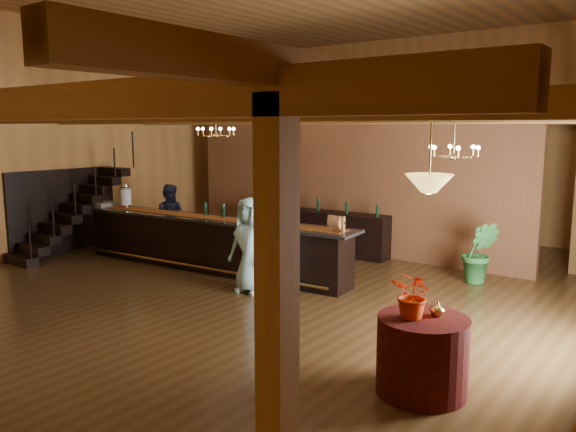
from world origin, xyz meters
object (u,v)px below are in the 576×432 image
Objects in this scene: round_table at (422,355)px; guest at (250,245)px; tasting_bar at (210,243)px; chandelier_right at (454,151)px; chandelier_left at (216,132)px; staff_second at (169,218)px; pendant_lamp at (429,183)px; raffle_drum at (336,222)px; beverage_dispenser at (126,196)px; floor_plant at (480,253)px; bartender at (259,232)px; backbar_shelf at (318,231)px.

round_table is 4.57m from guest.
tasting_bar is 8.51× the size of chandelier_right.
chandelier_left is 0.48× the size of staff_second.
raffle_drum is at bearing 136.34° from pendant_lamp.
chandelier_left is at bearing 54.57° from tasting_bar.
beverage_dispenser reaches higher than floor_plant.
bartender is at bearing 167.32° from raffle_drum.
chandelier_right is at bearing -34.56° from backbar_shelf.
guest is at bearing 156.01° from pendant_lamp.
bartender is at bearing -158.01° from floor_plant.
tasting_bar is 3.88× the size of guest.
bartender is (-5.14, 3.27, -1.62)m from pendant_lamp.
backbar_shelf is at bearing 129.36° from raffle_drum.
chandelier_left is (-0.77, -2.67, 2.41)m from backbar_shelf.
raffle_drum reaches higher than round_table.
backbar_shelf is 3.98× the size of pendant_lamp.
round_table is (2.89, -2.76, -0.86)m from raffle_drum.
tasting_bar is 5.49m from chandelier_right.
pendant_lamp is at bearing 128.01° from staff_second.
pendant_lamp is (5.91, -2.56, 1.83)m from tasting_bar.
pendant_lamp is (0.00, 0.00, 1.96)m from round_table.
raffle_drum is at bearing -54.76° from backbar_shelf.
chandelier_left reaches higher than tasting_bar.
round_table is at bearing 144.71° from bartender.
raffle_drum is at bearing 31.81° from guest.
round_table is 1.96m from pendant_lamp.
guest is (4.32, -0.55, -0.54)m from beverage_dispenser.
beverage_dispenser is 0.38× the size of bartender.
backbar_shelf is 4.47× the size of chandelier_left.
chandelier_left reaches higher than bartender.
guest is (0.99, -1.42, 0.09)m from bartender.
bartender is 1.29× the size of floor_plant.
chandelier_left is at bearing -179.17° from raffle_drum.
raffle_drum is (3.02, 0.20, 0.73)m from tasting_bar.
beverage_dispenser reaches higher than raffle_drum.
bartender is at bearing 120.83° from guest.
tasting_bar is at bearing 39.93° from bartender.
staff_second reaches higher than tasting_bar.
staff_second is at bearing 54.83° from beverage_dispenser.
bartender is at bearing 39.24° from chandelier_left.
tasting_bar is 8.51× the size of chandelier_left.
guest is (-1.26, -0.91, -0.43)m from raffle_drum.
chandelier_left is 1.00× the size of chandelier_right.
backbar_shelf is at bearing 73.98° from chandelier_left.
bartender is (3.33, 0.87, -0.63)m from beverage_dispenser.
chandelier_left is at bearing -177.75° from chandelier_right.
tasting_bar is 11.35× the size of beverage_dispenser.
staff_second is at bearing 156.06° from guest.
chandelier_right reaches higher than guest.
bartender is (-4.31, 0.35, -1.85)m from chandelier_right.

